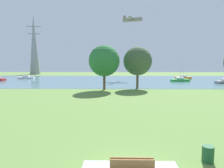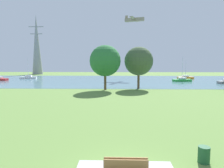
% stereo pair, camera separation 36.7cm
% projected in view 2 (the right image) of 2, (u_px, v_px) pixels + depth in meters
% --- Properties ---
extents(ground_plane, '(160.00, 160.00, 0.00)m').
position_uv_depth(ground_plane, '(121.00, 96.00, 30.20)').
color(ground_plane, olive).
extents(bench_facing_water, '(1.80, 0.48, 0.89)m').
position_uv_depth(bench_facing_water, '(126.00, 167.00, 8.55)').
color(bench_facing_water, '#9A9D8D').
rests_on(bench_facing_water, concrete_pad).
extents(litter_bin, '(0.56, 0.56, 0.80)m').
position_uv_depth(litter_bin, '(204.00, 155.00, 9.90)').
color(litter_bin, '#1E512D').
rests_on(litter_bin, ground).
extents(water_surface, '(140.00, 40.00, 0.02)m').
position_uv_depth(water_surface, '(120.00, 80.00, 58.04)').
color(water_surface, slate).
rests_on(water_surface, ground).
extents(sailboat_orange, '(4.84, 1.63, 5.44)m').
position_uv_depth(sailboat_orange, '(185.00, 77.00, 62.86)').
color(sailboat_orange, orange).
rests_on(sailboat_orange, water_surface).
extents(sailboat_white, '(4.94, 2.03, 6.47)m').
position_uv_depth(sailboat_white, '(29.00, 77.00, 63.34)').
color(sailboat_white, white).
rests_on(sailboat_white, water_surface).
extents(sailboat_green, '(4.95, 2.10, 6.52)m').
position_uv_depth(sailboat_green, '(182.00, 80.00, 53.83)').
color(sailboat_green, green).
rests_on(sailboat_green, water_surface).
extents(tree_east_far, '(5.59, 5.59, 8.03)m').
position_uv_depth(tree_east_far, '(105.00, 61.00, 36.55)').
color(tree_east_far, brown).
rests_on(tree_east_far, ground).
extents(tree_west_far, '(5.39, 5.39, 7.89)m').
position_uv_depth(tree_west_far, '(139.00, 61.00, 38.44)').
color(tree_west_far, brown).
rests_on(tree_west_far, ground).
extents(electricity_pylon, '(6.40, 4.40, 25.38)m').
position_uv_depth(electricity_pylon, '(37.00, 45.00, 87.90)').
color(electricity_pylon, gray).
rests_on(electricity_pylon, ground).
extents(light_aircraft, '(6.41, 8.31, 2.10)m').
position_uv_depth(light_aircraft, '(134.00, 20.00, 67.09)').
color(light_aircraft, gray).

